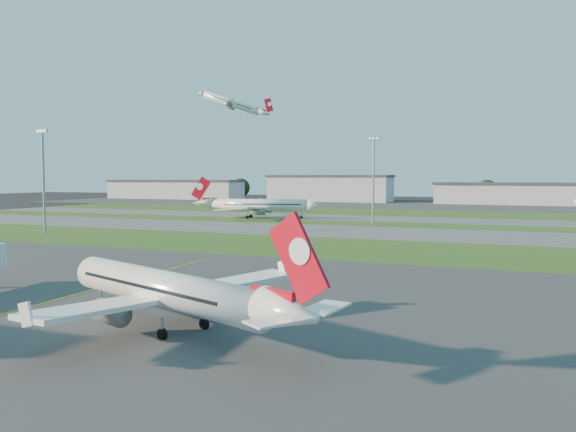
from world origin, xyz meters
The scene contains 21 objects.
ground centered at (0.00, 0.00, 0.00)m, with size 700.00×700.00×0.00m, color black.
apron_near centered at (0.00, 0.00, 0.01)m, with size 300.00×70.00×0.01m, color #333335.
grass_strip_a centered at (0.00, 52.00, 0.01)m, with size 300.00×34.00×0.01m, color #284E1A.
taxiway_a centered at (0.00, 85.00, 0.01)m, with size 300.00×32.00×0.01m, color #515154.
grass_strip_b centered at (0.00, 110.00, 0.01)m, with size 300.00×18.00×0.01m, color #284E1A.
taxiway_b centered at (0.00, 132.00, 0.01)m, with size 300.00×26.00×0.01m, color #515154.
grass_strip_c centered at (0.00, 165.00, 0.01)m, with size 300.00×40.00×0.01m, color #284E1A.
apron_far centered at (0.00, 225.00, 0.01)m, with size 400.00×80.00×0.01m, color #333335.
yellow_line centered at (5.00, 0.00, 0.00)m, with size 0.25×60.00×0.02m, color gold.
airliner_parked centered at (23.46, -11.33, 3.63)m, with size 31.55×26.73×10.33m.
airliner_taxiing centered at (-26.69, 117.91, 4.45)m, with size 40.00×33.53×12.68m.
airliner_departing centered at (-79.67, 200.57, 51.16)m, with size 34.44×29.14×11.23m.
light_mast_west centered at (-55.00, 52.00, 14.81)m, with size 3.20×0.70×25.80m.
light_mast_centre centered at (15.00, 108.00, 14.81)m, with size 3.20×0.70×25.80m.
hangar_far_west centered at (-150.00, 255.00, 6.14)m, with size 91.80×23.00×12.20m.
hangar_west centered at (-45.00, 255.00, 7.64)m, with size 71.40×23.00×15.20m.
hangar_east centered at (55.00, 255.00, 5.64)m, with size 81.60×23.00×11.20m.
tree_far_west centered at (-190.00, 268.00, 6.49)m, with size 11.00×11.00×12.00m.
tree_west centered at (-110.00, 270.00, 7.14)m, with size 12.10×12.10×13.20m.
tree_mid_west centered at (-20.00, 266.00, 5.84)m, with size 9.90×9.90×10.80m.
tree_mid_east centered at (40.00, 269.00, 6.81)m, with size 11.55×11.55×12.60m.
Camera 1 is at (53.14, -54.74, 14.11)m, focal length 35.00 mm.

